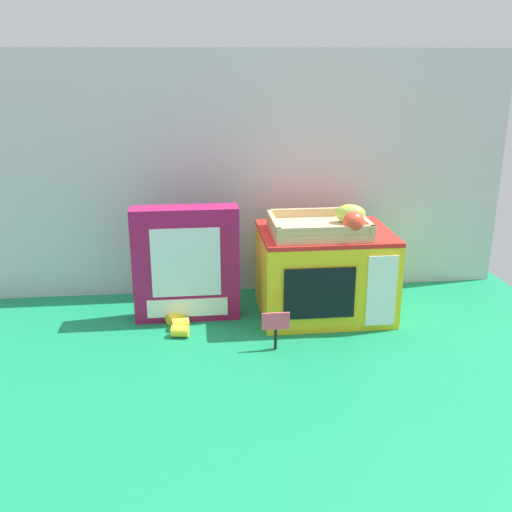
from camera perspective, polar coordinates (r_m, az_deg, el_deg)
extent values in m
plane|color=#147A4C|center=(1.70, -0.16, -5.97)|extent=(1.70, 1.70, 0.00)
cube|color=#B7BABF|center=(1.82, -0.99, 7.75)|extent=(1.61, 0.03, 0.73)
cube|color=yellow|center=(1.71, 6.50, -1.72)|extent=(0.36, 0.28, 0.23)
cube|color=red|center=(1.67, 6.65, 2.22)|extent=(0.36, 0.28, 0.01)
cube|color=black|center=(1.57, 6.09, -3.58)|extent=(0.19, 0.01, 0.14)
cube|color=white|center=(1.61, 11.90, -3.28)|extent=(0.08, 0.01, 0.20)
cube|color=tan|center=(1.64, 5.93, 2.54)|extent=(0.26, 0.21, 0.02)
cube|color=tan|center=(1.54, 6.72, 2.37)|extent=(0.26, 0.01, 0.02)
cube|color=tan|center=(1.73, 5.28, 4.16)|extent=(0.26, 0.01, 0.02)
cube|color=tan|center=(1.62, 1.68, 3.21)|extent=(0.01, 0.21, 0.02)
cube|color=tan|center=(1.67, 10.11, 3.40)|extent=(0.01, 0.21, 0.02)
ellipsoid|color=#9EC647|center=(1.67, 9.03, 4.01)|extent=(0.10, 0.08, 0.05)
sphere|color=#E04228|center=(1.57, 9.33, 3.19)|extent=(0.06, 0.06, 0.06)
cube|color=#99144C|center=(1.66, -6.69, -0.72)|extent=(0.29, 0.08, 0.32)
cube|color=silver|center=(1.62, -6.71, -0.64)|extent=(0.19, 0.00, 0.19)
cube|color=white|center=(1.67, -6.55, -4.93)|extent=(0.22, 0.00, 0.05)
cylinder|color=black|center=(1.52, 1.88, -7.91)|extent=(0.01, 0.01, 0.06)
cube|color=#F44C6B|center=(1.50, 1.91, -6.23)|extent=(0.07, 0.00, 0.05)
cylinder|color=yellow|center=(1.60, -7.26, -7.13)|extent=(0.05, 0.04, 0.03)
cylinder|color=yellow|center=(1.64, -7.21, -6.47)|extent=(0.05, 0.04, 0.03)
cylinder|color=yellow|center=(1.68, -7.73, -5.90)|extent=(0.06, 0.05, 0.03)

